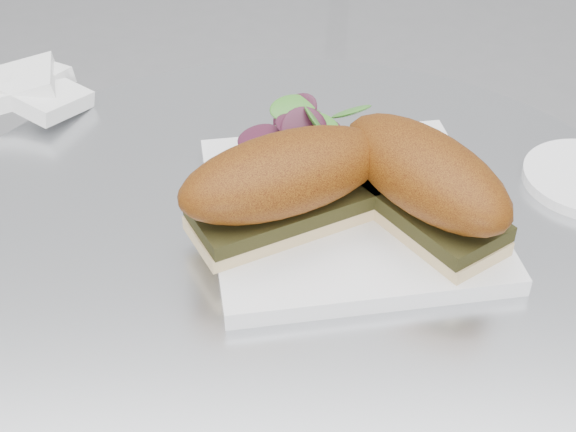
{
  "coord_description": "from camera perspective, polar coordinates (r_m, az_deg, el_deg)",
  "views": [
    {
      "loc": [
        -0.01,
        -0.51,
        1.17
      ],
      "look_at": [
        -0.01,
        0.01,
        0.77
      ],
      "focal_mm": 50.0,
      "sensor_mm": 36.0,
      "label": 1
    }
  ],
  "objects": [
    {
      "name": "sandwich_right",
      "position": [
        0.67,
        9.62,
        2.53
      ],
      "size": [
        0.17,
        0.19,
        0.08
      ],
      "rotation": [
        0.0,
        0.0,
        -0.96
      ],
      "color": "beige",
      "rests_on": "plate"
    },
    {
      "name": "napkin",
      "position": [
        0.91,
        -17.85,
        7.85
      ],
      "size": [
        0.13,
        0.13,
        0.02
      ],
      "primitive_type": null,
      "rotation": [
        0.0,
        0.0,
        -0.06
      ],
      "color": "white",
      "rests_on": "table"
    },
    {
      "name": "sandwich_left",
      "position": [
        0.65,
        -0.22,
        2.42
      ],
      "size": [
        0.2,
        0.16,
        0.08
      ],
      "rotation": [
        0.0,
        0.0,
        0.47
      ],
      "color": "beige",
      "rests_on": "plate"
    },
    {
      "name": "table",
      "position": [
        0.85,
        0.48,
        -15.11
      ],
      "size": [
        0.7,
        0.7,
        0.73
      ],
      "color": "silver",
      "rests_on": "ground"
    },
    {
      "name": "salad",
      "position": [
        0.75,
        1.32,
        5.84
      ],
      "size": [
        0.11,
        0.11,
        0.05
      ],
      "primitive_type": null,
      "color": "#439530",
      "rests_on": "plate"
    },
    {
      "name": "plate",
      "position": [
        0.71,
        4.28,
        0.42
      ],
      "size": [
        0.27,
        0.27,
        0.02
      ],
      "primitive_type": "cube",
      "rotation": [
        0.0,
        0.0,
        0.15
      ],
      "color": "white",
      "rests_on": "table"
    }
  ]
}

